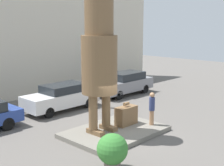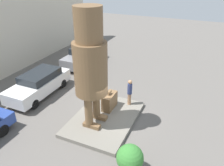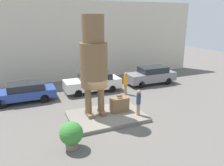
{
  "view_description": "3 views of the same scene",
  "coord_description": "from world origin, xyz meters",
  "px_view_note": "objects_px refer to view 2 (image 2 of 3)",
  "views": [
    {
      "loc": [
        -10.25,
        -9.58,
        5.17
      ],
      "look_at": [
        -0.08,
        0.13,
        2.45
      ],
      "focal_mm": 50.0,
      "sensor_mm": 36.0,
      "label": 1
    },
    {
      "loc": [
        -8.86,
        -4.36,
        7.54
      ],
      "look_at": [
        0.47,
        -0.24,
        2.17
      ],
      "focal_mm": 35.0,
      "sensor_mm": 36.0,
      "label": 2
    },
    {
      "loc": [
        -4.6,
        -11.59,
        5.99
      ],
      "look_at": [
        0.24,
        -0.29,
        2.32
      ],
      "focal_mm": 35.0,
      "sensor_mm": 36.0,
      "label": 3
    }
  ],
  "objects_px": {
    "statue_figure": "(90,61)",
    "giant_suitcase": "(109,101)",
    "planter_pot": "(130,159)",
    "parked_car_grey": "(84,55)",
    "worker_hivis": "(79,72)",
    "tourist": "(130,91)",
    "parked_car_white": "(39,83)"
  },
  "relations": [
    {
      "from": "giant_suitcase",
      "to": "parked_car_grey",
      "type": "relative_size",
      "value": 0.25
    },
    {
      "from": "parked_car_grey",
      "to": "worker_hivis",
      "type": "bearing_deg",
      "value": 25.22
    },
    {
      "from": "planter_pot",
      "to": "parked_car_white",
      "type": "bearing_deg",
      "value": 64.7
    },
    {
      "from": "statue_figure",
      "to": "planter_pot",
      "type": "bearing_deg",
      "value": -126.95
    },
    {
      "from": "parked_car_grey",
      "to": "planter_pot",
      "type": "relative_size",
      "value": 3.42
    },
    {
      "from": "parked_car_white",
      "to": "planter_pot",
      "type": "height_order",
      "value": "parked_car_white"
    },
    {
      "from": "tourist",
      "to": "parked_car_white",
      "type": "relative_size",
      "value": 0.35
    },
    {
      "from": "statue_figure",
      "to": "giant_suitcase",
      "type": "height_order",
      "value": "statue_figure"
    },
    {
      "from": "giant_suitcase",
      "to": "worker_hivis",
      "type": "relative_size",
      "value": 0.64
    },
    {
      "from": "worker_hivis",
      "to": "statue_figure",
      "type": "bearing_deg",
      "value": -139.8
    },
    {
      "from": "parked_car_grey",
      "to": "worker_hivis",
      "type": "distance_m",
      "value": 3.88
    },
    {
      "from": "giant_suitcase",
      "to": "worker_hivis",
      "type": "height_order",
      "value": "worker_hivis"
    },
    {
      "from": "giant_suitcase",
      "to": "parked_car_grey",
      "type": "distance_m",
      "value": 7.54
    },
    {
      "from": "tourist",
      "to": "planter_pot",
      "type": "height_order",
      "value": "tourist"
    },
    {
      "from": "statue_figure",
      "to": "giant_suitcase",
      "type": "bearing_deg",
      "value": -9.03
    },
    {
      "from": "statue_figure",
      "to": "worker_hivis",
      "type": "bearing_deg",
      "value": 40.2
    },
    {
      "from": "statue_figure",
      "to": "worker_hivis",
      "type": "distance_m",
      "value": 5.54
    },
    {
      "from": "giant_suitcase",
      "to": "planter_pot",
      "type": "bearing_deg",
      "value": -145.09
    },
    {
      "from": "tourist",
      "to": "statue_figure",
      "type": "bearing_deg",
      "value": 153.92
    },
    {
      "from": "statue_figure",
      "to": "worker_hivis",
      "type": "relative_size",
      "value": 3.3
    },
    {
      "from": "statue_figure",
      "to": "parked_car_white",
      "type": "xyz_separation_m",
      "value": [
        1.48,
        4.8,
        -2.89
      ]
    },
    {
      "from": "statue_figure",
      "to": "parked_car_grey",
      "type": "height_order",
      "value": "statue_figure"
    },
    {
      "from": "parked_car_grey",
      "to": "planter_pot",
      "type": "bearing_deg",
      "value": 39.19
    },
    {
      "from": "statue_figure",
      "to": "tourist",
      "type": "xyz_separation_m",
      "value": [
        2.41,
        -1.18,
        -2.61
      ]
    },
    {
      "from": "giant_suitcase",
      "to": "parked_car_white",
      "type": "xyz_separation_m",
      "value": [
        -0.1,
        5.05,
        0.14
      ]
    },
    {
      "from": "tourist",
      "to": "worker_hivis",
      "type": "relative_size",
      "value": 0.9
    },
    {
      "from": "parked_car_white",
      "to": "worker_hivis",
      "type": "bearing_deg",
      "value": 142.84
    },
    {
      "from": "tourist",
      "to": "parked_car_grey",
      "type": "xyz_separation_m",
      "value": [
        4.78,
        5.95,
        -0.25
      ]
    },
    {
      "from": "giant_suitcase",
      "to": "parked_car_white",
      "type": "relative_size",
      "value": 0.25
    },
    {
      "from": "parked_car_white",
      "to": "worker_hivis",
      "type": "relative_size",
      "value": 2.58
    },
    {
      "from": "parked_car_white",
      "to": "worker_hivis",
      "type": "height_order",
      "value": "worker_hivis"
    },
    {
      "from": "tourist",
      "to": "parked_car_grey",
      "type": "relative_size",
      "value": 0.35
    }
  ]
}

